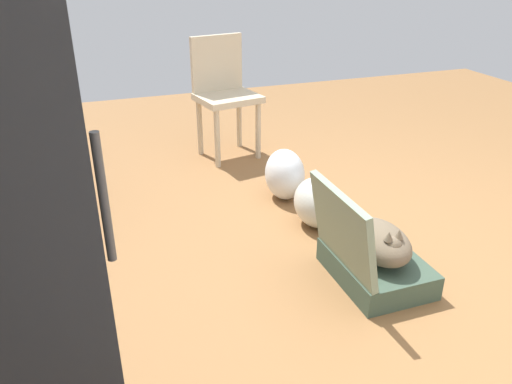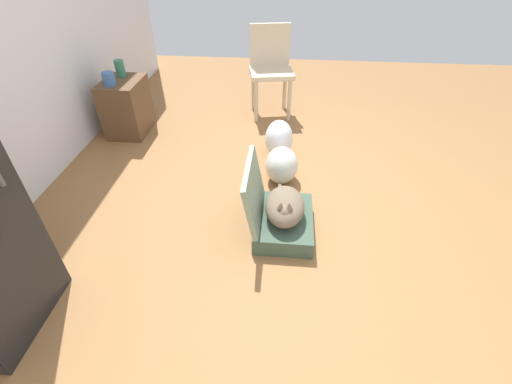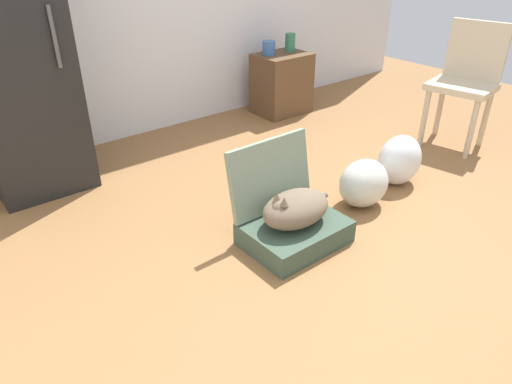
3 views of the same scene
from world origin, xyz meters
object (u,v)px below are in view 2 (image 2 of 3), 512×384
at_px(plastic_bag_white, 282,165).
at_px(cat, 285,206).
at_px(vase_short, 120,68).
at_px(suitcase_base, 284,223).
at_px(plastic_bag_clear, 279,138).
at_px(vase_tall, 109,79).
at_px(side_table, 127,107).
at_px(chair, 271,67).

bearing_deg(plastic_bag_white, cat, -176.47).
bearing_deg(vase_short, plastic_bag_white, -117.66).
relative_size(suitcase_base, plastic_bag_clear, 1.58).
height_order(suitcase_base, vase_tall, vase_tall).
height_order(suitcase_base, cat, cat).
distance_m(cat, plastic_bag_white, 0.64).
relative_size(plastic_bag_clear, vase_short, 2.16).
height_order(suitcase_base, vase_short, vase_short).
xyz_separation_m(plastic_bag_white, vase_short, (0.88, 1.68, 0.48)).
height_order(plastic_bag_clear, side_table, side_table).
relative_size(cat, vase_tall, 4.03).
height_order(cat, plastic_bag_white, cat).
height_order(suitcase_base, plastic_bag_white, plastic_bag_white).
distance_m(plastic_bag_white, plastic_bag_clear, 0.43).
distance_m(cat, chair, 2.05).
bearing_deg(chair, suitcase_base, -94.50).
height_order(vase_tall, chair, chair).
bearing_deg(vase_short, cat, -131.32).
bearing_deg(cat, suitcase_base, -4.30).
bearing_deg(chair, vase_short, -172.60).
relative_size(suitcase_base, vase_short, 3.41).
bearing_deg(plastic_bag_clear, vase_tall, 82.76).
bearing_deg(cat, plastic_bag_white, 3.53).
bearing_deg(vase_short, suitcase_base, -131.22).
bearing_deg(side_table, cat, -129.46).
bearing_deg(plastic_bag_clear, side_table, 78.27).
bearing_deg(chair, plastic_bag_clear, -92.34).
relative_size(cat, plastic_bag_clear, 1.41).
relative_size(suitcase_base, side_table, 0.99).
distance_m(suitcase_base, plastic_bag_white, 0.63).
relative_size(plastic_bag_white, vase_short, 2.13).
height_order(side_table, vase_tall, vase_tall).
xyz_separation_m(cat, vase_tall, (1.27, 1.74, 0.39)).
bearing_deg(plastic_bag_white, chair, 7.65).
bearing_deg(vase_short, plastic_bag_clear, -105.57).
xyz_separation_m(plastic_bag_clear, vase_tall, (0.21, 1.66, 0.44)).
relative_size(suitcase_base, plastic_bag_white, 1.60).
bearing_deg(vase_tall, plastic_bag_clear, -97.24).
relative_size(cat, plastic_bag_white, 1.44).
xyz_separation_m(plastic_bag_white, chair, (1.38, 0.19, 0.39)).
distance_m(vase_tall, vase_short, 0.25).
relative_size(plastic_bag_white, side_table, 0.62).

